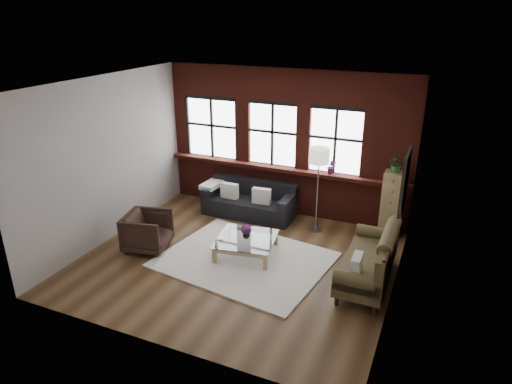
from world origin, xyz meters
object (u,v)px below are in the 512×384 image
at_px(dark_sofa, 249,200).
at_px(vase, 246,235).
at_px(coffee_table, 246,247).
at_px(armchair, 147,231).
at_px(drawer_chest, 392,204).
at_px(floor_lamp, 318,187).
at_px(vintage_settee, 368,255).

bearing_deg(dark_sofa, vase, -67.51).
bearing_deg(coffee_table, vase, 180.00).
relative_size(armchair, vase, 5.73).
height_order(dark_sofa, drawer_chest, drawer_chest).
relative_size(dark_sofa, coffee_table, 1.90).
xyz_separation_m(dark_sofa, drawer_chest, (3.02, 0.31, 0.30)).
bearing_deg(vase, coffee_table, 0.00).
xyz_separation_m(dark_sofa, floor_lamp, (1.59, -0.15, 0.60)).
bearing_deg(vase, dark_sofa, 112.49).
xyz_separation_m(coffee_table, drawer_chest, (2.33, 1.96, 0.50)).
distance_m(vintage_settee, armchair, 4.11).
height_order(dark_sofa, floor_lamp, floor_lamp).
bearing_deg(dark_sofa, vintage_settee, -29.95).
height_order(dark_sofa, armchair, armchair).
xyz_separation_m(coffee_table, vase, (-0.00, 0.00, 0.25)).
bearing_deg(vintage_settee, coffee_table, 179.10).
bearing_deg(armchair, vintage_settee, -95.94).
xyz_separation_m(dark_sofa, vase, (0.68, -1.65, 0.05)).
xyz_separation_m(vintage_settee, floor_lamp, (-1.34, 1.54, 0.45)).
distance_m(vintage_settee, floor_lamp, 2.09).
bearing_deg(dark_sofa, coffee_table, -67.51).
relative_size(dark_sofa, vase, 14.34).
bearing_deg(vase, armchair, -163.65).
relative_size(vase, drawer_chest, 0.11).
xyz_separation_m(vintage_settee, vase, (-2.24, 0.04, -0.10)).
bearing_deg(coffee_table, drawer_chest, 39.98).
bearing_deg(dark_sofa, armchair, -117.62).
bearing_deg(coffee_table, vintage_settee, -0.90).
xyz_separation_m(vase, drawer_chest, (2.33, 1.96, 0.25)).
bearing_deg(floor_lamp, vase, -120.92).
xyz_separation_m(drawer_chest, floor_lamp, (-1.43, -0.45, 0.30)).
distance_m(armchair, drawer_chest, 4.86).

